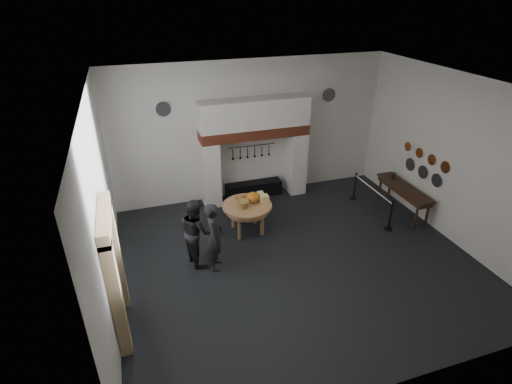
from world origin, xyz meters
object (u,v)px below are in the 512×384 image
object	(u,v)px
work_table	(247,206)
barrier_post_near	(390,216)
visitor_far	(196,231)
barrier_post_far	(355,187)
visitor_near	(215,237)
iron_range	(254,189)
side_table	(405,188)

from	to	relation	value
work_table	barrier_post_near	size ratio (longest dim) A/B	1.58
work_table	visitor_far	xyz separation A→B (m)	(-1.65, -0.96, 0.06)
barrier_post_near	barrier_post_far	size ratio (longest dim) A/B	1.00
work_table	visitor_near	bearing A→B (deg)	-132.65
visitor_far	visitor_near	bearing A→B (deg)	-149.42
iron_range	visitor_far	size ratio (longest dim) A/B	1.06
iron_range	barrier_post_near	distance (m)	4.52
visitor_near	barrier_post_far	distance (m)	5.68
side_table	barrier_post_near	distance (m)	1.28
barrier_post_far	work_table	bearing A→B (deg)	-169.01
visitor_near	side_table	xyz separation A→B (m)	(6.20, 0.88, -0.05)
iron_range	barrier_post_far	bearing A→B (deg)	-21.55
visitor_far	barrier_post_far	world-z (taller)	visitor_far
work_table	barrier_post_near	xyz separation A→B (m)	(3.99, -1.23, -0.39)
iron_range	work_table	size ratio (longest dim) A/B	1.34
barrier_post_near	barrier_post_far	xyz separation A→B (m)	(0.00, 2.00, 0.00)
iron_range	work_table	distance (m)	2.27
iron_range	visitor_near	xyz separation A→B (m)	(-2.10, -3.38, 0.67)
visitor_far	barrier_post_far	distance (m)	5.92
side_table	visitor_near	bearing A→B (deg)	-171.88
iron_range	barrier_post_near	world-z (taller)	barrier_post_near
work_table	visitor_near	size ratio (longest dim) A/B	0.77
side_table	visitor_far	bearing A→B (deg)	-175.81
barrier_post_far	side_table	bearing A→B (deg)	-52.78
work_table	barrier_post_far	world-z (taller)	barrier_post_far
visitor_far	side_table	size ratio (longest dim) A/B	0.82
iron_range	barrier_post_near	size ratio (longest dim) A/B	2.11
iron_range	side_table	xyz separation A→B (m)	(4.10, -2.50, 0.62)
visitor_far	barrier_post_near	bearing A→B (deg)	-107.10
visitor_near	barrier_post_far	xyz separation A→B (m)	(5.24, 2.14, -0.47)
visitor_far	barrier_post_near	distance (m)	5.67
side_table	barrier_post_far	world-z (taller)	same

